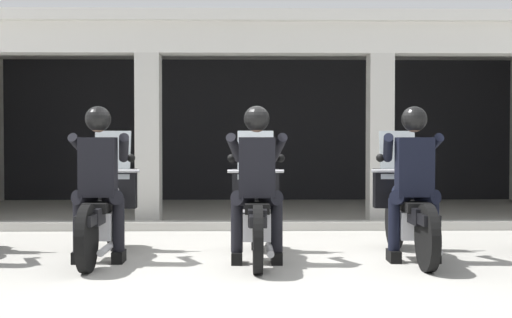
{
  "coord_description": "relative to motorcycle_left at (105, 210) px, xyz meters",
  "views": [
    {
      "loc": [
        -0.12,
        -7.05,
        1.23
      ],
      "look_at": [
        0.0,
        0.19,
        1.04
      ],
      "focal_mm": 47.73,
      "sensor_mm": 36.0,
      "label": 1
    }
  ],
  "objects": [
    {
      "name": "motorcycle_center",
      "position": [
        1.6,
        -0.08,
        0.0
      ],
      "size": [
        0.62,
        2.04,
        1.35
      ],
      "rotation": [
        0.0,
        0.0,
        0.11
      ],
      "color": "black",
      "rests_on": "ground"
    },
    {
      "name": "motorcycle_left",
      "position": [
        0.0,
        0.0,
        0.0
      ],
      "size": [
        0.62,
        2.04,
        1.35
      ],
      "rotation": [
        0.0,
        0.0,
        0.16
      ],
      "color": "black",
      "rests_on": "ground"
    },
    {
      "name": "police_officer_left",
      "position": [
        -0.0,
        -0.28,
        0.44
      ],
      "size": [
        0.63,
        0.61,
        1.58
      ],
      "rotation": [
        0.0,
        0.0,
        0.16
      ],
      "color": "black",
      "rests_on": "ground"
    },
    {
      "name": "ground_plane",
      "position": [
        1.6,
        2.88,
        -0.5
      ],
      "size": [
        80.0,
        80.0,
        0.0
      ],
      "primitive_type": "plane",
      "color": "#A8A59E"
    },
    {
      "name": "kerb_strip",
      "position": [
        1.77,
        2.21,
        -0.44
      ],
      "size": [
        10.71,
        0.24,
        0.12
      ],
      "primitive_type": "cube",
      "color": "#B7B5AD",
      "rests_on": "ground"
    },
    {
      "name": "motorcycle_right",
      "position": [
        3.2,
        -0.01,
        0.0
      ],
      "size": [
        0.62,
        2.04,
        1.35
      ],
      "rotation": [
        0.0,
        0.0,
        0.06
      ],
      "color": "black",
      "rests_on": "ground"
    },
    {
      "name": "station_building",
      "position": [
        1.77,
        5.27,
        1.51
      ],
      "size": [
        11.21,
        5.02,
        3.09
      ],
      "color": "black",
      "rests_on": "ground"
    },
    {
      "name": "police_officer_right",
      "position": [
        3.2,
        -0.3,
        0.44
      ],
      "size": [
        0.63,
        0.61,
        1.58
      ],
      "rotation": [
        0.0,
        0.0,
        0.06
      ],
      "color": "black",
      "rests_on": "ground"
    },
    {
      "name": "police_officer_center",
      "position": [
        1.6,
        -0.37,
        0.44
      ],
      "size": [
        0.63,
        0.61,
        1.58
      ],
      "rotation": [
        0.0,
        0.0,
        0.11
      ],
      "color": "black",
      "rests_on": "ground"
    }
  ]
}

